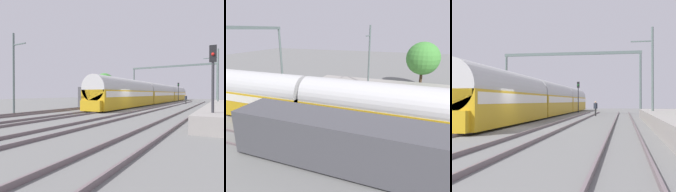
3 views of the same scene
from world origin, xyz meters
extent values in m
plane|color=slate|center=(0.00, 0.00, 0.00)|extent=(120.00, 120.00, 0.00)
cube|color=#6A5C5F|center=(-7.22, 0.00, 0.08)|extent=(0.08, 60.00, 0.16)
cube|color=#6A5C5F|center=(-5.78, 0.00, 0.08)|extent=(0.08, 60.00, 0.16)
cube|color=#6A5C5F|center=(-2.88, 0.00, 0.08)|extent=(0.08, 60.00, 0.16)
cube|color=#6A5C5F|center=(-1.45, 0.00, 0.08)|extent=(0.08, 60.00, 0.16)
cube|color=#6A5C5F|center=(1.45, 0.00, 0.08)|extent=(0.08, 60.00, 0.16)
cube|color=#6A5C5F|center=(2.88, 0.00, 0.08)|extent=(0.08, 60.00, 0.16)
cube|color=#6A5C5F|center=(5.78, 0.00, 0.08)|extent=(0.08, 60.00, 0.16)
cube|color=#6A5C5F|center=(7.22, 0.00, 0.08)|extent=(0.08, 60.00, 0.16)
cube|color=gold|center=(-2.17, 3.10, 1.26)|extent=(2.90, 16.00, 2.20)
cube|color=silver|center=(-2.17, 3.10, 1.89)|extent=(2.93, 15.36, 0.64)
cylinder|color=#B9B9B9|center=(-2.17, 3.10, 2.56)|extent=(2.84, 16.00, 2.84)
cube|color=gold|center=(-2.17, 19.45, 1.26)|extent=(2.90, 16.00, 2.20)
cube|color=silver|center=(-2.17, 19.45, 1.89)|extent=(2.93, 15.36, 0.64)
cylinder|color=#B9B9B9|center=(-2.17, 19.45, 2.56)|extent=(2.84, 16.00, 2.84)
cube|color=gold|center=(-2.17, 35.80, 1.26)|extent=(2.90, 16.00, 2.20)
cube|color=silver|center=(-2.17, 35.80, 1.89)|extent=(2.93, 15.36, 0.64)
cylinder|color=#B9B9B9|center=(-2.17, 35.80, 2.56)|extent=(2.84, 16.00, 2.84)
cube|color=gold|center=(-2.17, -5.15, 0.71)|extent=(2.40, 0.50, 1.10)
cube|color=#47474C|center=(-6.50, 6.48, 1.51)|extent=(2.80, 13.00, 2.70)
cube|color=black|center=(-6.50, 6.48, 0.21)|extent=(2.52, 11.96, 0.10)
cylinder|color=#262626|center=(3.29, 18.50, 0.42)|extent=(0.25, 0.25, 0.85)
cube|color=#232833|center=(3.29, 18.50, 1.17)|extent=(0.46, 0.45, 0.64)
sphere|color=tan|center=(3.29, 18.50, 1.61)|extent=(0.24, 0.24, 0.24)
cylinder|color=#2D2D33|center=(9.05, -9.75, 1.83)|extent=(0.14, 0.14, 3.66)
cube|color=black|center=(9.05, -9.75, 4.11)|extent=(0.36, 0.20, 0.90)
sphere|color=red|center=(9.05, -9.87, 4.06)|extent=(0.16, 0.16, 0.16)
cylinder|color=#2D2D33|center=(-0.25, 29.90, 1.87)|extent=(0.14, 0.14, 3.74)
cube|color=black|center=(-0.25, 29.90, 4.19)|extent=(0.36, 0.20, 0.90)
sphere|color=#19D133|center=(-0.25, 29.78, 4.15)|extent=(0.16, 0.16, 0.16)
cylinder|color=#546462|center=(-8.50, 21.23, 3.75)|extent=(0.28, 0.28, 7.50)
cylinder|color=#546462|center=(8.50, 21.23, 3.75)|extent=(0.28, 0.28, 7.50)
cube|color=#546462|center=(0.00, 21.23, 7.68)|extent=(17.40, 0.24, 0.36)
cylinder|color=#546462|center=(-8.90, -8.99, 4.00)|extent=(0.20, 0.20, 8.00)
cube|color=#546462|center=(-8.00, -8.99, 6.80)|extent=(1.80, 0.10, 0.10)
cylinder|color=#546462|center=(8.90, 8.77, 4.00)|extent=(0.20, 0.20, 8.00)
cube|color=#546462|center=(8.00, 8.77, 6.80)|extent=(1.80, 0.10, 0.10)
cylinder|color=#4C3826|center=(-14.21, 17.52, 1.27)|extent=(0.36, 0.36, 2.54)
sphere|color=#428C39|center=(-14.21, 17.52, 4.28)|extent=(4.65, 4.65, 4.65)
camera|label=1|loc=(9.55, -21.99, 1.94)|focal=32.44mm
camera|label=2|loc=(-16.50, 2.73, 7.49)|focal=34.21mm
camera|label=3|loc=(6.50, -20.44, 1.72)|focal=54.04mm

